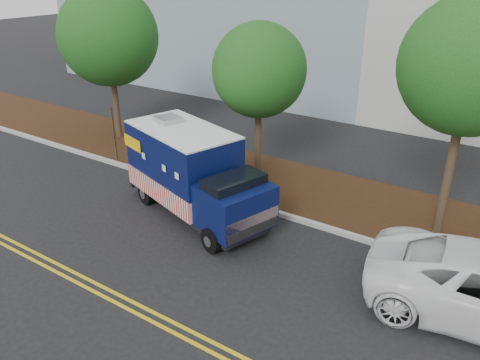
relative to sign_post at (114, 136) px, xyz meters
The scene contains 10 objects.
ground 4.93m from the sign_post, 19.63° to the right, with size 120.00×120.00×0.00m, color black.
curb 4.64m from the sign_post, ahead, with size 120.00×0.18×0.15m, color #9E9E99.
mulch_strip 5.01m from the sign_post, 22.83° to the left, with size 120.00×4.00×0.15m, color black.
centerline_near 7.64m from the sign_post, 53.37° to the right, with size 120.00×0.10×0.01m, color gold.
centerline_far 7.84m from the sign_post, 54.48° to the right, with size 120.00×0.10×0.01m, color gold.
tree_a 4.64m from the sign_post, 134.42° to the left, with size 4.34×4.34×6.92m.
tree_b 6.68m from the sign_post, 20.73° to the left, with size 3.42×3.42×5.87m.
tree_c 13.25m from the sign_post, ahead, with size 3.74×3.74×7.11m.
sign_post is the anchor object (origin of this frame).
food_truck 5.54m from the sign_post, 16.12° to the right, with size 6.05×3.69×3.01m.
Camera 1 is at (9.79, -10.70, 7.67)m, focal length 35.00 mm.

